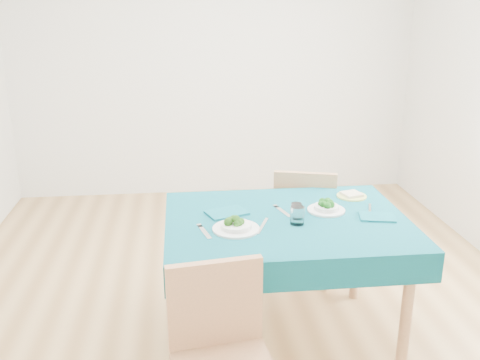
{
  "coord_description": "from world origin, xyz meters",
  "views": [
    {
      "loc": [
        -0.35,
        -3.11,
        1.88
      ],
      "look_at": [
        0.0,
        0.0,
        0.85
      ],
      "focal_mm": 40.0,
      "sensor_mm": 36.0,
      "label": 1
    }
  ],
  "objects": [
    {
      "name": "room_shell",
      "position": [
        0.0,
        0.0,
        1.35
      ],
      "size": [
        4.02,
        4.52,
        2.73
      ],
      "color": "olive",
      "rests_on": "ground"
    },
    {
      "name": "table",
      "position": [
        0.21,
        -0.43,
        0.38
      ],
      "size": [
        1.33,
        1.01,
        0.76
      ],
      "primitive_type": "cube",
      "color": "#074753",
      "rests_on": "ground"
    },
    {
      "name": "chair_near",
      "position": [
        -0.2,
        -1.27,
        0.52
      ],
      "size": [
        0.48,
        0.51,
        1.05
      ],
      "primitive_type": "cube",
      "rotation": [
        0.0,
        0.0,
        0.14
      ],
      "color": "#A8764F",
      "rests_on": "ground"
    },
    {
      "name": "chair_far",
      "position": [
        0.49,
        0.28,
        0.51
      ],
      "size": [
        0.51,
        0.54,
        1.02
      ],
      "primitive_type": "cube",
      "rotation": [
        0.0,
        0.0,
        2.87
      ],
      "color": "#A8764F",
      "rests_on": "ground"
    },
    {
      "name": "bowl_near",
      "position": [
        -0.08,
        -0.55,
        0.8
      ],
      "size": [
        0.25,
        0.25,
        0.08
      ],
      "primitive_type": null,
      "color": "white",
      "rests_on": "table"
    },
    {
      "name": "bowl_far",
      "position": [
        0.46,
        -0.34,
        0.79
      ],
      "size": [
        0.21,
        0.21,
        0.07
      ],
      "primitive_type": null,
      "color": "white",
      "rests_on": "table"
    },
    {
      "name": "fork_near",
      "position": [
        -0.25,
        -0.57,
        0.76
      ],
      "size": [
        0.07,
        0.19,
        0.0
      ],
      "primitive_type": "cube",
      "rotation": [
        0.0,
        0.0,
        0.25
      ],
      "color": "silver",
      "rests_on": "table"
    },
    {
      "name": "knife_near",
      "position": [
        0.06,
        -0.52,
        0.76
      ],
      "size": [
        0.1,
        0.22,
        0.0
      ],
      "primitive_type": "cube",
      "rotation": [
        0.0,
        0.0,
        -0.38
      ],
      "color": "silver",
      "rests_on": "table"
    },
    {
      "name": "fork_far",
      "position": [
        0.21,
        -0.33,
        0.76
      ],
      "size": [
        0.07,
        0.19,
        0.0
      ],
      "primitive_type": "cube",
      "rotation": [
        0.0,
        0.0,
        0.28
      ],
      "color": "silver",
      "rests_on": "table"
    },
    {
      "name": "knife_far",
      "position": [
        0.71,
        -0.35,
        0.76
      ],
      "size": [
        0.08,
        0.18,
        0.0
      ],
      "primitive_type": "cube",
      "rotation": [
        0.0,
        0.0,
        -0.34
      ],
      "color": "silver",
      "rests_on": "table"
    },
    {
      "name": "napkin_near",
      "position": [
        -0.11,
        -0.32,
        0.76
      ],
      "size": [
        0.26,
        0.22,
        0.01
      ],
      "primitive_type": "cube",
      "rotation": [
        0.0,
        0.0,
        0.36
      ],
      "color": "#0B505C",
      "rests_on": "table"
    },
    {
      "name": "napkin_far",
      "position": [
        0.71,
        -0.48,
        0.76
      ],
      "size": [
        0.22,
        0.17,
        0.01
      ],
      "primitive_type": "cube",
      "rotation": [
        0.0,
        0.0,
        -0.22
      ],
      "color": "#0B505C",
      "rests_on": "table"
    },
    {
      "name": "tumbler_center",
      "position": [
        0.27,
        -0.41,
        0.8
      ],
      "size": [
        0.06,
        0.06,
        0.08
      ],
      "primitive_type": "cylinder",
      "color": "white",
      "rests_on": "table"
    },
    {
      "name": "tumbler_side",
      "position": [
        0.25,
        -0.51,
        0.81
      ],
      "size": [
        0.08,
        0.08,
        0.1
      ],
      "primitive_type": "cylinder",
      "color": "white",
      "rests_on": "table"
    },
    {
      "name": "side_plate",
      "position": [
        0.68,
        -0.13,
        0.76
      ],
      "size": [
        0.18,
        0.18,
        0.01
      ],
      "primitive_type": "cylinder",
      "color": "#C3D467",
      "rests_on": "table"
    },
    {
      "name": "bread_slice",
      "position": [
        0.68,
        -0.13,
        0.78
      ],
      "size": [
        0.13,
        0.13,
        0.02
      ],
      "primitive_type": "cube",
      "rotation": [
        0.0,
        0.0,
        0.28
      ],
      "color": "beige",
      "rests_on": "side_plate"
    }
  ]
}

